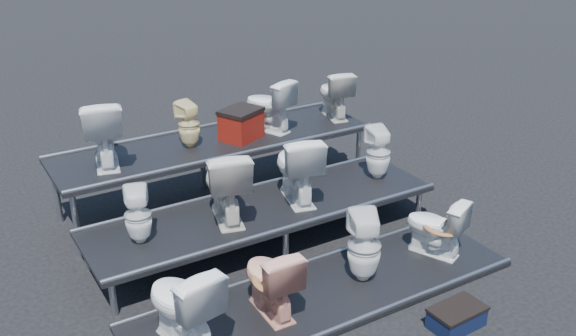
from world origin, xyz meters
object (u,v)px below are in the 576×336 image
toilet_5 (225,184)px  toilet_11 (334,94)px  toilet_6 (297,167)px  toilet_9 (189,124)px  toilet_0 (182,304)px  red_crate (241,126)px  toilet_7 (378,153)px  toilet_3 (435,226)px  toilet_4 (138,215)px  step_stool (456,318)px  toilet_8 (103,132)px  toilet_10 (269,105)px  toilet_2 (364,246)px  toilet_1 (270,279)px

toilet_5 → toilet_11: (2.36, 1.30, 0.32)m
toilet_6 → toilet_9: toilet_9 is taller
toilet_0 → red_crate: bearing=-137.9°
toilet_7 → toilet_11: (0.21, 1.30, 0.40)m
toilet_3 → toilet_7: toilet_7 is taller
toilet_0 → toilet_4: (0.06, 1.30, 0.29)m
toilet_0 → step_stool: (2.37, -1.07, -0.39)m
toilet_4 → toilet_5: (1.02, 0.00, 0.12)m
toilet_7 → toilet_8: toilet_8 is taller
toilet_4 → red_crate: (1.84, 1.21, 0.27)m
toilet_5 → toilet_9: size_ratio=1.43×
toilet_6 → toilet_10: bearing=-91.1°
toilet_7 → toilet_10: toilet_10 is taller
toilet_8 → step_stool: (2.23, -3.67, -1.18)m
toilet_2 → toilet_1: bearing=22.9°
toilet_0 → step_stool: toilet_0 is taller
toilet_4 → toilet_10: bearing=-134.8°
toilet_6 → red_crate: toilet_6 is taller
toilet_9 → red_crate: toilet_9 is taller
toilet_6 → toilet_11: 1.96m
toilet_11 → step_stool: toilet_11 is taller
toilet_9 → step_stool: size_ratio=1.15×
toilet_11 → toilet_6: bearing=55.1°
toilet_5 → toilet_11: toilet_11 is taller
toilet_2 → red_crate: 2.58m
toilet_11 → step_stool: size_ratio=1.33×
toilet_10 → toilet_5: bearing=24.1°
toilet_4 → toilet_10: 2.68m
toilet_3 → toilet_7: size_ratio=1.01×
toilet_5 → red_crate: bearing=-109.2°
toilet_1 → toilet_3: toilet_1 is taller
toilet_7 → toilet_11: bearing=-89.4°
toilet_1 → toilet_7: 2.69m
toilet_6 → toilet_10: size_ratio=1.17×
toilet_4 → toilet_11: 3.65m
toilet_0 → toilet_5: size_ratio=0.98×
toilet_11 → toilet_1: bearing=58.6°
toilet_5 → toilet_11: bearing=-136.2°
toilet_8 → toilet_11: bearing=-166.5°
toilet_5 → toilet_6: bearing=-165.0°
toilet_9 → toilet_5: bearing=67.7°
toilet_7 → red_crate: 1.82m
toilet_10 → red_crate: (-0.46, -0.09, -0.18)m
toilet_2 → red_crate: (-0.14, 2.51, 0.59)m
toilet_0 → red_crate: red_crate is taller
red_crate → toilet_2: bearing=-111.8°
toilet_0 → toilet_7: (3.23, 1.30, 0.32)m
toilet_1 → step_stool: size_ratio=1.43×
toilet_6 → step_stool: 2.52m
step_stool → toilet_5: bearing=116.3°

